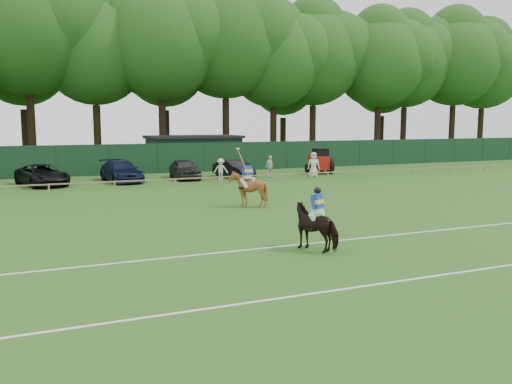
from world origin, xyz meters
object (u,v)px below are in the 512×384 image
horse_chestnut (248,189)px  utility_shed (194,152)px  suv_black (42,175)px  hatch_grey (185,169)px  sedan_navy (121,171)px  horse_dark (317,227)px  spectator_right (314,165)px  tractor (319,162)px  estate_black (234,169)px  spectator_mid (270,167)px  spectator_left (221,170)px

horse_chestnut → utility_shed: size_ratio=0.22×
suv_black → hatch_grey: bearing=-15.1°
sedan_navy → hatch_grey: 4.69m
horse_dark → horse_chestnut: size_ratio=1.03×
spectator_right → tractor: size_ratio=0.71×
sedan_navy → tractor: 16.10m
spectator_right → hatch_grey: bearing=-178.3°
horse_chestnut → estate_black: bearing=-115.7°
horse_dark → suv_black: 24.66m
sedan_navy → spectator_mid: size_ratio=3.07×
horse_dark → tractor: (13.51, 23.19, 0.21)m
spectator_right → utility_shed: utility_shed is taller
horse_chestnut → spectator_mid: size_ratio=1.06×
spectator_right → utility_shed: (-6.32, 10.98, 0.56)m
hatch_grey → spectator_mid: bearing=-12.7°
spectator_mid → spectator_right: bearing=-45.7°
spectator_left → estate_black: bearing=61.0°
horse_dark → sedan_navy: horse_dark is taller
estate_black → tractor: 7.64m
horse_dark → spectator_left: (4.26, 21.57, 0.02)m
utility_shed → hatch_grey: bearing=-111.5°
hatch_grey → spectator_right: (9.53, -2.80, 0.22)m
horse_chestnut → spectator_mid: 14.17m
estate_black → suv_black: bearing=166.5°
hatch_grey → sedan_navy: bearing=-177.3°
horse_dark → hatch_grey: 23.74m
sedan_navy → spectator_left: size_ratio=3.25×
horse_dark → horse_chestnut: (1.40, 9.53, 0.12)m
horse_dark → suv_black: bearing=-101.2°
horse_dark → tractor: size_ratio=0.68×
hatch_grey → spectator_left: 2.99m
utility_shed → spectator_mid: bearing=-73.0°
spectator_right → sedan_navy: bearing=-173.2°
horse_dark → spectator_mid: bearing=-140.8°
spectator_mid → utility_shed: utility_shed is taller
horse_chestnut → sedan_navy: horse_chestnut is taller
spectator_mid → sedan_navy: bearing=142.1°
horse_dark → utility_shed: utility_shed is taller
estate_black → spectator_mid: 2.80m
sedan_navy → hatch_grey: sedan_navy is taller
horse_chestnut → utility_shed: (3.92, 22.30, 0.63)m
spectator_mid → spectator_right: spectator_right is taller
suv_black → utility_shed: (13.23, 8.47, 0.82)m
horse_chestnut → hatch_grey: 14.14m
suv_black → spectator_right: size_ratio=2.66×
estate_black → utility_shed: utility_shed is taller
sedan_navy → spectator_right: size_ratio=2.69×
horse_dark → spectator_right: size_ratio=0.96×
suv_black → sedan_navy: (5.32, 0.33, 0.04)m
horse_dark → horse_chestnut: horse_chestnut is taller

